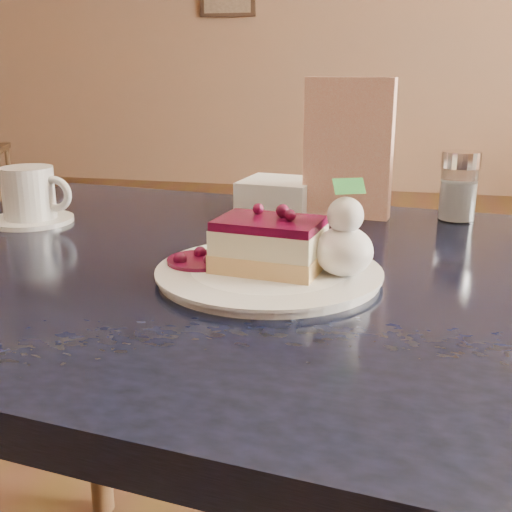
% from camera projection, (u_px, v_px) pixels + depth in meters
% --- Properties ---
extents(main_table, '(1.42, 1.03, 0.83)m').
position_uv_depth(main_table, '(282.00, 325.00, 0.89)').
color(main_table, black).
rests_on(main_table, ground).
extents(dessert_plate, '(0.28, 0.28, 0.01)m').
position_uv_depth(dessert_plate, '(269.00, 274.00, 0.82)').
color(dessert_plate, white).
rests_on(dessert_plate, main_table).
extents(cheesecake_slice, '(0.14, 0.11, 0.07)m').
position_uv_depth(cheesecake_slice, '(269.00, 245.00, 0.81)').
color(cheesecake_slice, '#ECC76E').
rests_on(cheesecake_slice, dessert_plate).
extents(whipped_cream, '(0.07, 0.07, 0.06)m').
position_uv_depth(whipped_cream, '(344.00, 251.00, 0.79)').
color(whipped_cream, white).
rests_on(whipped_cream, dessert_plate).
extents(berry_sauce, '(0.09, 0.09, 0.01)m').
position_uv_depth(berry_sauce, '(200.00, 261.00, 0.84)').
color(berry_sauce, '#49071B').
rests_on(berry_sauce, dessert_plate).
extents(coffee_set, '(0.15, 0.14, 0.10)m').
position_uv_depth(coffee_set, '(31.00, 198.00, 1.10)').
color(coffee_set, white).
rests_on(coffee_set, main_table).
extents(menu_card, '(0.16, 0.05, 0.24)m').
position_uv_depth(menu_card, '(348.00, 149.00, 1.12)').
color(menu_card, white).
rests_on(menu_card, main_table).
extents(sugar_shaker, '(0.07, 0.07, 0.12)m').
position_uv_depth(sugar_shaker, '(459.00, 186.00, 1.11)').
color(sugar_shaker, white).
rests_on(sugar_shaker, main_table).
extents(napkin_stack, '(0.15, 0.15, 0.06)m').
position_uv_depth(napkin_stack, '(279.00, 194.00, 1.21)').
color(napkin_stack, white).
rests_on(napkin_stack, main_table).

